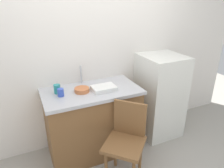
# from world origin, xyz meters

# --- Properties ---
(back_wall) EXTENTS (4.80, 0.10, 2.64)m
(back_wall) POSITION_xyz_m (0.00, 1.00, 1.32)
(back_wall) COLOR white
(back_wall) RESTS_ON ground_plane
(cabinet_base) EXTENTS (1.12, 0.60, 0.85)m
(cabinet_base) POSITION_xyz_m (-0.14, 0.65, 0.43)
(cabinet_base) COLOR brown
(cabinet_base) RESTS_ON ground_plane
(countertop) EXTENTS (1.16, 0.64, 0.04)m
(countertop) POSITION_xyz_m (-0.14, 0.65, 0.87)
(countertop) COLOR #B7B7BC
(countertop) RESTS_ON cabinet_base
(faucet) EXTENTS (0.02, 0.02, 0.23)m
(faucet) POSITION_xyz_m (-0.19, 0.90, 1.01)
(faucet) COLOR #B7B7BC
(faucet) RESTS_ON countertop
(refrigerator) EXTENTS (0.56, 0.58, 1.19)m
(refrigerator) POSITION_xyz_m (0.89, 0.66, 0.60)
(refrigerator) COLOR silver
(refrigerator) RESTS_ON ground_plane
(chair) EXTENTS (0.57, 0.57, 0.89)m
(chair) POSITION_xyz_m (0.04, 0.09, 0.50)
(chair) COLOR brown
(chair) RESTS_ON ground_plane
(dish_tray) EXTENTS (0.28, 0.20, 0.05)m
(dish_tray) POSITION_xyz_m (-0.01, 0.58, 0.92)
(dish_tray) COLOR white
(dish_tray) RESTS_ON countertop
(terracotta_bowl) EXTENTS (0.18, 0.18, 0.05)m
(terracotta_bowl) POSITION_xyz_m (-0.26, 0.64, 0.91)
(terracotta_bowl) COLOR #C67042
(terracotta_bowl) RESTS_ON countertop
(cup_teal) EXTENTS (0.07, 0.07, 0.11)m
(cup_teal) POSITION_xyz_m (-0.53, 0.72, 0.94)
(cup_teal) COLOR teal
(cup_teal) RESTS_ON countertop
(cup_blue) EXTENTS (0.07, 0.07, 0.09)m
(cup_blue) POSITION_xyz_m (-0.51, 0.63, 0.93)
(cup_blue) COLOR blue
(cup_blue) RESTS_ON countertop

